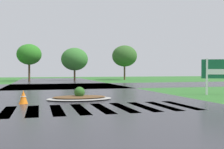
{
  "coord_description": "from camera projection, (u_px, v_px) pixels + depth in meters",
  "views": [
    {
      "loc": [
        -2.46,
        -4.69,
        1.53
      ],
      "look_at": [
        1.86,
        11.07,
        1.29
      ],
      "focal_mm": 42.69,
      "sensor_mm": 36.0,
      "label": 1
    }
  ],
  "objects": [
    {
      "name": "asphalt_roadway",
      "position": [
        85.0,
        98.0,
        14.83
      ],
      "size": [
        11.25,
        80.0,
        0.01
      ],
      "primitive_type": "cube",
      "color": "#2B2B30",
      "rests_on": "ground"
    },
    {
      "name": "median_island",
      "position": [
        79.0,
        97.0,
        14.0
      ],
      "size": [
        3.42,
        2.11,
        0.68
      ],
      "color": "#9E9B93",
      "rests_on": "ground"
    },
    {
      "name": "traffic_cone",
      "position": [
        23.0,
        97.0,
        12.23
      ],
      "size": [
        0.41,
        0.41,
        0.63
      ],
      "color": "orange",
      "rests_on": "ground"
    },
    {
      "name": "asphalt_cross_road",
      "position": [
        65.0,
        86.0,
        26.43
      ],
      "size": [
        90.0,
        10.13,
        0.01
      ],
      "primitive_type": "cube",
      "color": "#2B2B30",
      "rests_on": "ground"
    },
    {
      "name": "background_treeline",
      "position": [
        36.0,
        56.0,
        39.71
      ],
      "size": [
        34.47,
        5.7,
        5.77
      ],
      "color": "#4C3823",
      "rests_on": "ground"
    },
    {
      "name": "crosswalk_stripes",
      "position": [
        102.0,
        108.0,
        10.8
      ],
      "size": [
        7.65,
        3.14,
        0.01
      ],
      "color": "white",
      "rests_on": "ground"
    }
  ]
}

